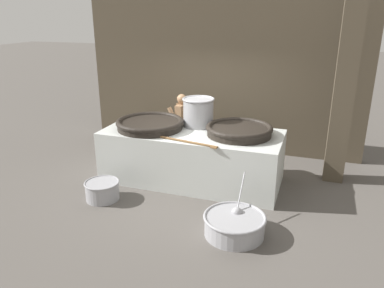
# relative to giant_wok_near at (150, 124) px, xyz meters

# --- Properties ---
(ground_plane) EXTENTS (60.00, 60.00, 0.00)m
(ground_plane) POSITION_rel_giant_wok_near_xyz_m (0.87, 0.08, -1.14)
(ground_plane) COLOR #56514C
(back_wall) EXTENTS (6.78, 0.24, 3.77)m
(back_wall) POSITION_rel_giant_wok_near_xyz_m (0.87, 2.24, 0.74)
(back_wall) COLOR #4C4233
(back_wall) RESTS_ON ground_plane
(support_pillar) EXTENTS (0.38, 0.38, 3.77)m
(support_pillar) POSITION_rel_giant_wok_near_xyz_m (3.62, 1.08, 0.74)
(support_pillar) COLOR #4C4233
(support_pillar) RESTS_ON ground_plane
(hearth_platform) EXTENTS (3.54, 1.51, 1.04)m
(hearth_platform) POSITION_rel_giant_wok_near_xyz_m (0.87, 0.08, -0.62)
(hearth_platform) COLOR silver
(hearth_platform) RESTS_ON ground_plane
(giant_wok_near) EXTENTS (1.37, 1.37, 0.19)m
(giant_wok_near) POSITION_rel_giant_wok_near_xyz_m (0.00, 0.00, 0.00)
(giant_wok_near) COLOR black
(giant_wok_near) RESTS_ON hearth_platform
(giant_wok_far) EXTENTS (1.28, 1.28, 0.20)m
(giant_wok_far) POSITION_rel_giant_wok_near_xyz_m (1.80, 0.16, 0.00)
(giant_wok_far) COLOR black
(giant_wok_far) RESTS_ON hearth_platform
(stock_pot) EXTENTS (0.66, 0.66, 0.59)m
(stock_pot) POSITION_rel_giant_wok_near_xyz_m (0.87, 0.49, 0.20)
(stock_pot) COLOR #9E9EA3
(stock_pot) RESTS_ON hearth_platform
(stirring_paddle) EXTENTS (1.24, 0.29, 0.04)m
(stirring_paddle) POSITION_rel_giant_wok_near_xyz_m (1.05, -0.58, -0.08)
(stirring_paddle) COLOR brown
(stirring_paddle) RESTS_ON hearth_platform
(cook) EXTENTS (0.37, 0.57, 1.55)m
(cook) POSITION_rel_giant_wok_near_xyz_m (0.28, 1.08, -0.30)
(cook) COLOR #9E7551
(cook) RESTS_ON ground_plane
(prep_bowl_vegetables) EXTENTS (0.98, 1.27, 0.74)m
(prep_bowl_vegetables) POSITION_rel_giant_wok_near_xyz_m (2.15, -1.62, -0.96)
(prep_bowl_vegetables) COLOR #9E9EA3
(prep_bowl_vegetables) RESTS_ON ground_plane
(prep_bowl_meat) EXTENTS (0.64, 0.64, 0.35)m
(prep_bowl_meat) POSITION_rel_giant_wok_near_xyz_m (-0.42, -1.26, -0.95)
(prep_bowl_meat) COLOR #9E9EA3
(prep_bowl_meat) RESTS_ON ground_plane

